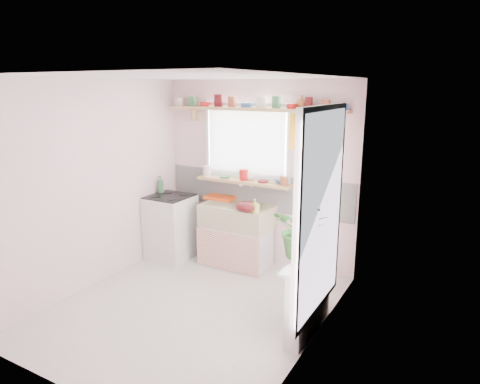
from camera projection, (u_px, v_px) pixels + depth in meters
The scene contains 19 objects.
room at pixel (280, 180), 4.89m from camera, with size 3.20×3.20×3.20m.
sink_unit at pixel (237, 234), 5.86m from camera, with size 0.95×0.65×1.11m.
cooker at pixel (171, 227), 6.10m from camera, with size 0.58×0.58×0.93m.
radiator_ledge at pixel (309, 294), 4.26m from camera, with size 0.22×0.95×0.78m.
windowsill at pixel (244, 182), 5.85m from camera, with size 1.40×0.22×0.04m, color tan.
pine_shelf at pixel (254, 109), 5.54m from camera, with size 2.52×0.24×0.04m, color tan.
shelf_crockery at pixel (251, 103), 5.54m from camera, with size 2.47×0.11×0.12m.
sill_crockery at pixel (244, 176), 5.83m from camera, with size 1.35×0.11×0.12m.
dish_tray at pixel (221, 197), 6.11m from camera, with size 0.42×0.31×0.04m, color #F75315.
colander at pixel (247, 206), 5.46m from camera, with size 0.28×0.28×0.13m, color #560E14.
jade_plant at pixel (302, 229), 4.13m from camera, with size 0.52×0.45×0.58m, color #34712D.
fruit_bowl at pixel (308, 247), 4.34m from camera, with size 0.34×0.34×0.08m, color silver.
herb_pot at pixel (294, 254), 4.01m from camera, with size 0.11×0.07×0.21m, color #305F26.
soap_bottle_sink at pixel (255, 206), 5.40m from camera, with size 0.08×0.08×0.18m, color #CCDB61.
sill_cup at pixel (250, 176), 5.85m from camera, with size 0.13×0.13×0.10m, color white.
sill_bowl at pixel (282, 181), 5.63m from camera, with size 0.19×0.19×0.06m, color #3368A6.
shelf_vase at pixel (302, 102), 5.26m from camera, with size 0.15×0.15×0.16m, color #A76633.
cooker_bottle at pixel (161, 184), 6.13m from camera, with size 0.10×0.10×0.25m, color #3B7649.
fruit at pixel (309, 242), 4.33m from camera, with size 0.20×0.14×0.10m.
Camera 1 is at (2.60, -3.53, 2.41)m, focal length 32.00 mm.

